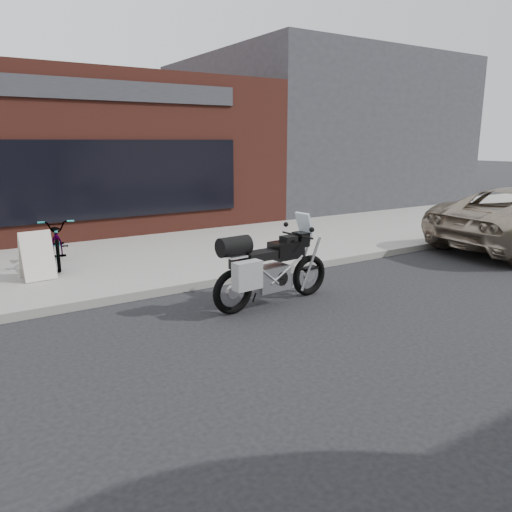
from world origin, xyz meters
The scene contains 7 objects.
ground centered at (0.00, 0.00, 0.00)m, with size 120.00×120.00×0.00m, color black.
near_sidewalk centered at (0.00, 7.00, 0.07)m, with size 44.00×6.00×0.15m, color gray.
storefront centered at (-2.00, 13.98, 2.25)m, with size 14.00×10.07×4.50m.
neighbour_building centered at (10.00, 14.00, 3.00)m, with size 10.00×10.00×6.00m, color #2C2D32.
motorcycle centered at (-0.10, 2.56, 0.64)m, with size 2.36×0.87×1.49m.
bicycle_front centered at (-2.50, 6.73, 0.65)m, with size 0.67×1.92×1.01m, color gray.
sandwich_sign centered at (-3.06, 5.84, 0.60)m, with size 0.60×0.56×0.90m.
Camera 1 is at (-4.51, -3.97, 2.67)m, focal length 35.00 mm.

